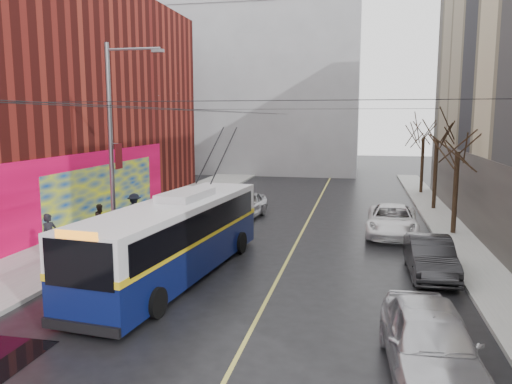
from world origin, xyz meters
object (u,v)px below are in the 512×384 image
Objects in this scene: tree_near at (459,136)px; trolleybus at (176,237)px; parked_car_a at (430,341)px; following_car at (243,205)px; parked_car_c at (392,220)px; streetlight_pole at (114,141)px; pedestrian_a at (50,236)px; parked_car_b at (430,257)px; tree_far at (424,127)px; pedestrian_b at (101,219)px; pedestrian_c at (135,211)px; tree_mid at (438,127)px.

tree_near reaches higher than trolleybus.
following_car is at bearing 113.41° from parked_car_a.
parked_car_c is at bearing -170.90° from tree_near.
tree_near is 14.81m from trolleybus.
pedestrian_a is (-1.88, -2.21, -3.78)m from streetlight_pole.
trolleybus is at bearing -131.34° from parked_car_c.
tree_near is 1.19× the size of parked_car_c.
trolleybus is at bearing 142.33° from parked_car_a.
tree_near reaches higher than following_car.
tree_far is at bearing 83.18° from parked_car_b.
trolleybus is 2.64× the size of parked_car_b.
parked_car_a is 1.12× the size of parked_car_b.
trolleybus is 9.49m from parked_car_b.
pedestrian_b is 0.82× the size of pedestrian_c.
pedestrian_a is at bearing -148.37° from parked_car_c.
pedestrian_b is at bearing 119.98° from pedestrian_c.
parked_car_c is (-3.01, -0.48, -4.23)m from tree_near.
pedestrian_b is at bearing 167.40° from parked_car_b.
tree_mid is 1.02× the size of tree_far.
trolleybus is 8.11m from pedestrian_c.
following_car is 2.49× the size of pedestrian_c.
tree_far is 23.31m from pedestrian_c.
tree_far is 1.34× the size of parked_car_a.
parked_car_b is (13.14, -0.98, -4.12)m from streetlight_pole.
following_car reaches higher than parked_car_c.
pedestrian_b is (-17.08, -3.99, -4.07)m from tree_near.
trolleybus is at bearing -37.52° from streetlight_pole.
parked_car_b is (-2.00, -20.98, -4.42)m from tree_far.
tree_far is at bearing -26.89° from pedestrian_b.
tree_near is at bearing 44.42° from trolleybus.
pedestrian_b is (-1.95, 2.01, -3.94)m from streetlight_pole.
tree_near reaches higher than parked_car_a.
parked_car_c is 8.63m from following_car.
trolleybus is 11.87m from parked_car_c.
following_car is at bearing -27.55° from pedestrian_b.
parked_car_b is at bearing -78.44° from parked_car_c.
trolleybus reaches higher than parked_car_b.
pedestrian_b is at bearing -163.27° from parked_car_c.
tree_far is at bearing 52.88° from streetlight_pole.
pedestrian_a is 1.00× the size of pedestrian_c.
tree_mid reaches higher than tree_far.
streetlight_pole is 4.88× the size of pedestrian_a.
pedestrian_b is at bearing -147.25° from tree_mid.
parked_car_c is 13.16m from pedestrian_c.
parked_car_c is (8.24, 8.51, -0.76)m from trolleybus.
pedestrian_c is at bearing -149.49° from tree_mid.
pedestrian_b is at bearing -127.20° from following_car.
tree_far is at bearing -69.74° from pedestrian_c.
parked_car_b is at bearing -105.98° from tree_near.
tree_near is 15.56m from parked_car_a.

